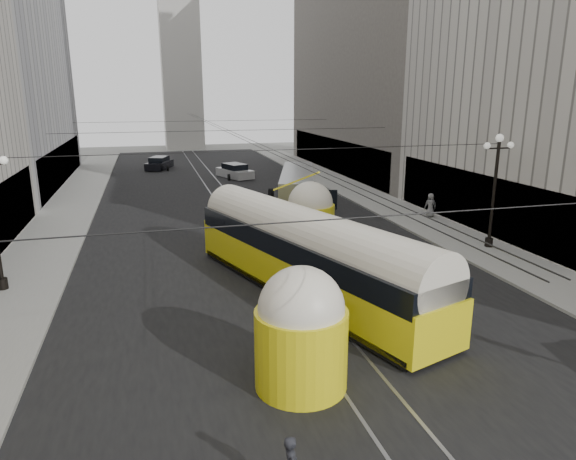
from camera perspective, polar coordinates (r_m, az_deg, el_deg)
road at (r=40.07m, az=-6.38°, el=2.39°), size 20.00×85.00×0.02m
sidewalk_left at (r=43.47m, az=-22.96°, el=2.38°), size 4.00×72.00×0.15m
sidewalk_right at (r=46.62m, az=7.68°, el=4.22°), size 4.00×72.00×0.15m
rail_left at (r=39.97m, az=-7.44°, el=2.32°), size 0.12×85.00×0.04m
rail_right at (r=40.19m, az=-5.32°, el=2.46°), size 0.12×85.00×0.04m
building_right_far at (r=60.54m, az=11.07°, el=21.96°), size 12.60×32.60×32.60m
distant_tower at (r=86.61m, az=-11.90°, el=18.83°), size 6.00×6.00×31.36m
lamppost_right_mid at (r=30.84m, az=22.00°, el=4.71°), size 1.86×0.44×6.37m
catenary at (r=38.25m, az=-6.22°, el=10.72°), size 25.00×72.00×0.23m
streetcar at (r=22.39m, az=2.14°, el=-2.63°), size 7.54×16.87×3.87m
city_bus at (r=39.57m, az=1.05°, el=4.65°), size 5.61×11.76×2.88m
sedan_white_far at (r=54.65m, az=-5.94°, el=6.49°), size 3.55×5.16×1.51m
sedan_dark_far at (r=62.57m, az=-14.10°, el=7.18°), size 3.50×5.05×1.47m
pedestrian_sidewalk_right at (r=37.65m, az=15.55°, el=2.67°), size 0.90×0.63×1.69m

